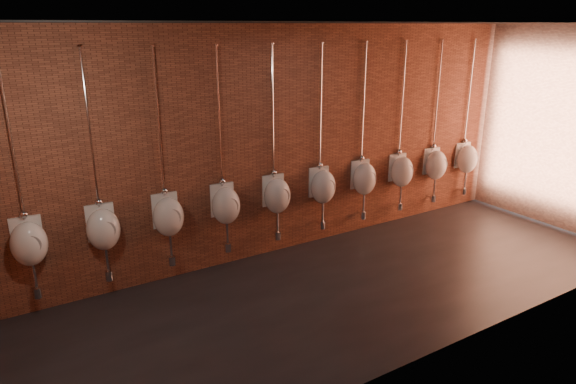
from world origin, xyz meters
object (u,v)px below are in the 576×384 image
urinal_2 (168,215)px  urinal_4 (277,195)px  urinal_0 (29,242)px  urinal_9 (467,158)px  urinal_1 (103,228)px  urinal_6 (364,178)px  urinal_3 (226,204)px  urinal_8 (436,164)px  urinal_5 (323,186)px  urinal_7 (402,171)px

urinal_2 → urinal_4: same height
urinal_0 → urinal_9: same height
urinal_4 → urinal_9: same height
urinal_0 → urinal_1: (0.79, 0.00, 0.00)m
urinal_0 → urinal_6: bearing=0.0°
urinal_2 → urinal_3: same height
urinal_8 → urinal_6: bearing=180.0°
urinal_3 → urinal_9: same height
urinal_3 → urinal_9: size_ratio=1.00×
urinal_3 → urinal_9: bearing=0.0°
urinal_1 → urinal_2: same height
urinal_8 → urinal_1: bearing=180.0°
urinal_2 → urinal_5: 2.37m
urinal_0 → urinal_4: (3.15, 0.00, 0.00)m
urinal_4 → urinal_6: bearing=0.0°
urinal_4 → urinal_9: 3.94m
urinal_3 → urinal_8: size_ratio=1.00×
urinal_1 → urinal_6: size_ratio=1.00×
urinal_9 → urinal_3: bearing=180.0°
urinal_1 → urinal_6: (3.94, 0.00, 0.00)m
urinal_2 → urinal_6: bearing=0.0°
urinal_1 → urinal_7: 4.73m
urinal_0 → urinal_4: size_ratio=1.00×
urinal_4 → urinal_7: 2.37m
urinal_2 → urinal_7: same height
urinal_8 → urinal_3: bearing=180.0°
urinal_7 → urinal_8: same height
urinal_1 → urinal_4: same height
urinal_3 → urinal_8: (3.94, 0.00, 0.00)m
urinal_6 → urinal_7: 0.79m
urinal_3 → urinal_5: 1.58m
urinal_6 → urinal_5: bearing=180.0°
urinal_3 → urinal_6: size_ratio=1.00×
urinal_3 → urinal_6: 2.37m
urinal_2 → urinal_7: bearing=0.0°
urinal_9 → urinal_5: bearing=180.0°
urinal_3 → urinal_6: same height
urinal_1 → urinal_4: bearing=0.0°
urinal_0 → urinal_1: bearing=0.0°
urinal_0 → urinal_5: bearing=0.0°
urinal_0 → urinal_3: size_ratio=1.00×
urinal_3 → urinal_0: bearing=180.0°
urinal_5 → urinal_3: bearing=180.0°
urinal_4 → urinal_7: size_ratio=1.00×
urinal_4 → urinal_8: size_ratio=1.00×
urinal_5 → urinal_7: (1.58, 0.00, 0.00)m
urinal_5 → urinal_7: same height
urinal_2 → urinal_6: size_ratio=1.00×
urinal_6 → urinal_8: same height
urinal_4 → urinal_8: 3.15m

